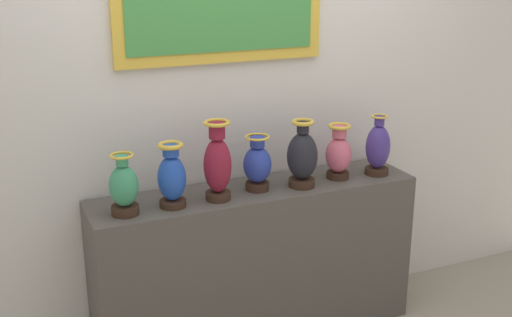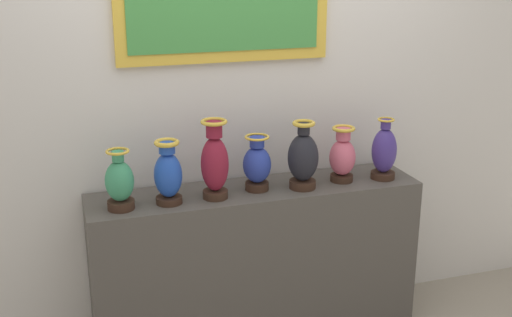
# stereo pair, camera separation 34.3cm
# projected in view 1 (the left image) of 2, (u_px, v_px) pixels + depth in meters

# --- Properties ---
(display_shelf) EXTENTS (1.80, 0.41, 0.88)m
(display_shelf) POSITION_uv_depth(u_px,v_px,m) (256.00, 262.00, 3.62)
(display_shelf) COLOR #4C4742
(display_shelf) RESTS_ON ground_plane
(back_wall) EXTENTS (4.54, 0.14, 2.85)m
(back_wall) POSITION_uv_depth(u_px,v_px,m) (236.00, 79.00, 3.55)
(back_wall) COLOR silver
(back_wall) RESTS_ON ground_plane
(vase_jade) EXTENTS (0.14, 0.14, 0.31)m
(vase_jade) POSITION_uv_depth(u_px,v_px,m) (124.00, 188.00, 3.11)
(vase_jade) COLOR #382319
(vase_jade) RESTS_ON display_shelf
(vase_sapphire) EXTENTS (0.14, 0.14, 0.33)m
(vase_sapphire) POSITION_uv_depth(u_px,v_px,m) (172.00, 177.00, 3.20)
(vase_sapphire) COLOR #382319
(vase_sapphire) RESTS_ON display_shelf
(vase_burgundy) EXTENTS (0.14, 0.14, 0.42)m
(vase_burgundy) POSITION_uv_depth(u_px,v_px,m) (218.00, 164.00, 3.28)
(vase_burgundy) COLOR #382319
(vase_burgundy) RESTS_ON display_shelf
(vase_cobalt) EXTENTS (0.15, 0.15, 0.30)m
(vase_cobalt) POSITION_uv_depth(u_px,v_px,m) (256.00, 165.00, 3.43)
(vase_cobalt) COLOR #382319
(vase_cobalt) RESTS_ON display_shelf
(vase_onyx) EXTENTS (0.17, 0.17, 0.37)m
(vase_onyx) POSITION_uv_depth(u_px,v_px,m) (302.00, 157.00, 3.47)
(vase_onyx) COLOR #382319
(vase_onyx) RESTS_ON display_shelf
(vase_rose) EXTENTS (0.14, 0.14, 0.31)m
(vase_rose) POSITION_uv_depth(u_px,v_px,m) (339.00, 154.00, 3.61)
(vase_rose) COLOR #382319
(vase_rose) RESTS_ON display_shelf
(vase_indigo) EXTENTS (0.14, 0.14, 0.35)m
(vase_indigo) POSITION_uv_depth(u_px,v_px,m) (378.00, 148.00, 3.67)
(vase_indigo) COLOR #382319
(vase_indigo) RESTS_ON display_shelf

